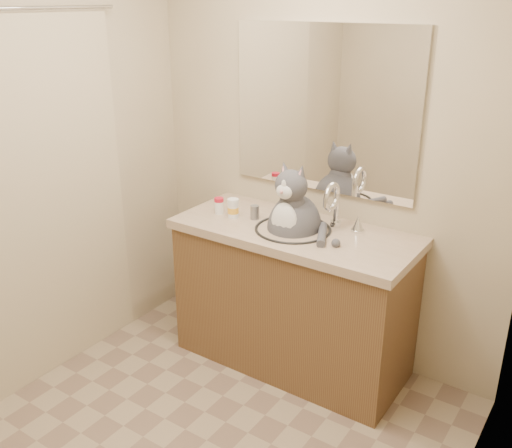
{
  "coord_description": "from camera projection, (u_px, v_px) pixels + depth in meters",
  "views": [
    {
      "loc": [
        1.43,
        -1.53,
        2.02
      ],
      "look_at": [
        -0.04,
        0.65,
        0.97
      ],
      "focal_mm": 40.0,
      "sensor_mm": 36.0,
      "label": 1
    }
  ],
  "objects": [
    {
      "name": "mirror",
      "position": [
        323.0,
        110.0,
        3.08
      ],
      "size": [
        1.1,
        0.02,
        0.9
      ],
      "primitive_type": "cube",
      "color": "white",
      "rests_on": "room"
    },
    {
      "name": "cat",
      "position": [
        294.0,
        224.0,
        3.08
      ],
      "size": [
        0.41,
        0.33,
        0.58
      ],
      "rotation": [
        0.0,
        0.0,
        -0.0
      ],
      "color": "#4B4B50",
      "rests_on": "vanity"
    },
    {
      "name": "pill_bottle_redcap",
      "position": [
        219.0,
        206.0,
        3.29
      ],
      "size": [
        0.07,
        0.07,
        0.09
      ],
      "rotation": [
        0.0,
        0.0,
        -0.36
      ],
      "color": "white",
      "rests_on": "vanity"
    },
    {
      "name": "room",
      "position": [
        172.0,
        222.0,
        2.22
      ],
      "size": [
        2.22,
        2.52,
        2.42
      ],
      "color": "gray",
      "rests_on": "ground"
    },
    {
      "name": "pill_bottle_orange",
      "position": [
        233.0,
        209.0,
        3.23
      ],
      "size": [
        0.09,
        0.09,
        0.11
      ],
      "rotation": [
        0.0,
        0.0,
        0.42
      ],
      "color": "white",
      "rests_on": "vanity"
    },
    {
      "name": "shower_curtain",
      "position": [
        33.0,
        205.0,
        2.91
      ],
      "size": [
        0.02,
        1.3,
        1.93
      ],
      "color": "#BDAA8F",
      "rests_on": "ground"
    },
    {
      "name": "grey_canister",
      "position": [
        255.0,
        212.0,
        3.21
      ],
      "size": [
        0.06,
        0.06,
        0.08
      ],
      "rotation": [
        0.0,
        0.0,
        -0.18
      ],
      "color": "slate",
      "rests_on": "vanity"
    },
    {
      "name": "vanity",
      "position": [
        293.0,
        294.0,
        3.25
      ],
      "size": [
        1.34,
        0.59,
        1.12
      ],
      "color": "brown",
      "rests_on": "ground"
    }
  ]
}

